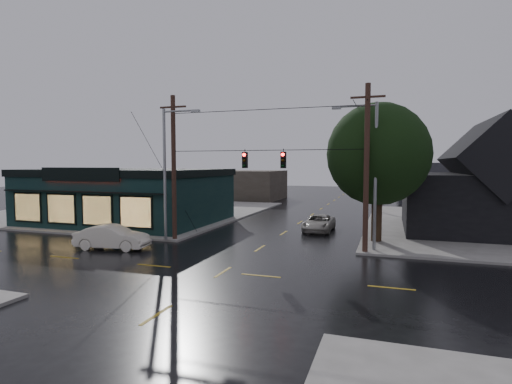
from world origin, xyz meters
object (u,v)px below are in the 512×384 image
(utility_pole_nw, at_px, (175,241))
(sedan_cream, at_px, (112,237))
(suv_silver, at_px, (319,223))
(utility_pole_ne, at_px, (365,254))
(corner_tree, at_px, (378,154))

(utility_pole_nw, distance_m, sedan_cream, 4.47)
(utility_pole_nw, bearing_deg, suv_silver, 39.41)
(utility_pole_nw, height_order, utility_pole_ne, same)
(sedan_cream, relative_size, suv_silver, 0.98)
(utility_pole_nw, bearing_deg, utility_pole_ne, 0.00)
(utility_pole_ne, bearing_deg, suv_silver, 118.77)
(corner_tree, relative_size, utility_pole_nw, 0.93)
(corner_tree, relative_size, suv_silver, 1.99)
(utility_pole_nw, bearing_deg, sedan_cream, -122.40)
(corner_tree, height_order, utility_pole_ne, corner_tree)
(utility_pole_ne, bearing_deg, corner_tree, 81.84)
(corner_tree, xyz_separation_m, utility_pole_nw, (-13.53, -3.71, -6.07))
(corner_tree, xyz_separation_m, sedan_cream, (-15.89, -7.42, -5.31))
(sedan_cream, distance_m, suv_silver, 15.84)
(suv_silver, bearing_deg, sedan_cream, -135.29)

